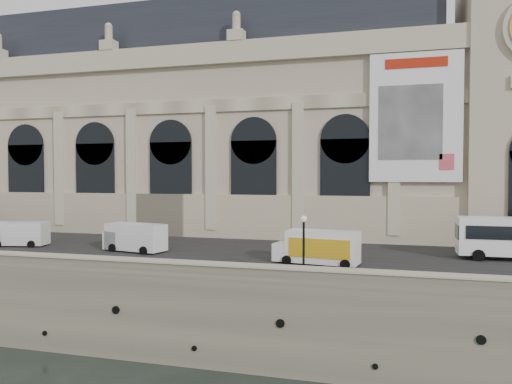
{
  "coord_description": "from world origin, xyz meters",
  "views": [
    {
      "loc": [
        21.04,
        -31.24,
        13.24
      ],
      "look_at": [
        6.23,
        22.0,
        11.31
      ],
      "focal_mm": 35.0,
      "sensor_mm": 36.0,
      "label": 1
    }
  ],
  "objects_px": {
    "van_c": "(133,237)",
    "box_truck": "(318,247)",
    "van_b": "(17,234)",
    "lamp_right": "(304,247)"
  },
  "relations": [
    {
      "from": "van_c",
      "to": "box_truck",
      "type": "distance_m",
      "value": 17.83
    },
    {
      "from": "van_b",
      "to": "lamp_right",
      "type": "xyz_separation_m",
      "value": [
        30.65,
        -7.74,
        0.93
      ]
    },
    {
      "from": "van_b",
      "to": "box_truck",
      "type": "bearing_deg",
      "value": -3.74
    },
    {
      "from": "van_b",
      "to": "van_c",
      "type": "xyz_separation_m",
      "value": [
        13.08,
        -0.02,
        0.09
      ]
    },
    {
      "from": "van_c",
      "to": "box_truck",
      "type": "bearing_deg",
      "value": -6.4
    },
    {
      "from": "van_b",
      "to": "box_truck",
      "type": "xyz_separation_m",
      "value": [
        30.8,
        -2.01,
        0.12
      ]
    },
    {
      "from": "van_c",
      "to": "box_truck",
      "type": "height_order",
      "value": "box_truck"
    },
    {
      "from": "lamp_right",
      "to": "van_b",
      "type": "bearing_deg",
      "value": 165.82
    },
    {
      "from": "van_b",
      "to": "lamp_right",
      "type": "distance_m",
      "value": 31.63
    },
    {
      "from": "van_b",
      "to": "van_c",
      "type": "relative_size",
      "value": 0.93
    }
  ]
}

